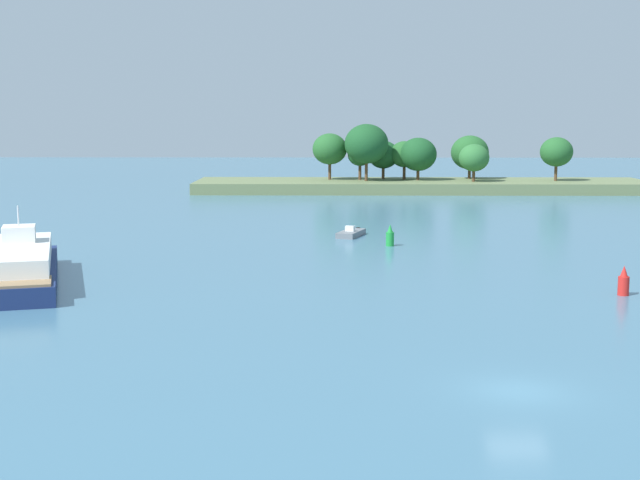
{
  "coord_description": "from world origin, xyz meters",
  "views": [
    {
      "loc": [
        -7.72,
        -36.55,
        11.41
      ],
      "look_at": [
        -8.71,
        36.62,
        1.2
      ],
      "focal_mm": 51.17,
      "sensor_mm": 36.0,
      "label": 1
    }
  ],
  "objects_px": {
    "white_riverboat": "(19,266)",
    "channel_buoy_green": "(390,237)",
    "channel_buoy_red": "(624,283)",
    "fishing_skiff": "(351,233)"
  },
  "relations": [
    {
      "from": "white_riverboat",
      "to": "channel_buoy_red",
      "type": "bearing_deg",
      "value": -5.1
    },
    {
      "from": "fishing_skiff",
      "to": "channel_buoy_green",
      "type": "xyz_separation_m",
      "value": [
        3.24,
        -6.26,
        0.53
      ]
    },
    {
      "from": "fishing_skiff",
      "to": "channel_buoy_red",
      "type": "bearing_deg",
      "value": -58.95
    },
    {
      "from": "white_riverboat",
      "to": "fishing_skiff",
      "type": "height_order",
      "value": "white_riverboat"
    },
    {
      "from": "white_riverboat",
      "to": "channel_buoy_green",
      "type": "xyz_separation_m",
      "value": [
        26.15,
        17.84,
        -0.4
      ]
    },
    {
      "from": "fishing_skiff",
      "to": "channel_buoy_green",
      "type": "bearing_deg",
      "value": -62.63
    },
    {
      "from": "fishing_skiff",
      "to": "white_riverboat",
      "type": "bearing_deg",
      "value": -133.55
    },
    {
      "from": "white_riverboat",
      "to": "channel_buoy_green",
      "type": "distance_m",
      "value": 31.65
    },
    {
      "from": "white_riverboat",
      "to": "channel_buoy_red",
      "type": "height_order",
      "value": "white_riverboat"
    },
    {
      "from": "channel_buoy_red",
      "to": "channel_buoy_green",
      "type": "bearing_deg",
      "value": 122.08
    }
  ]
}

